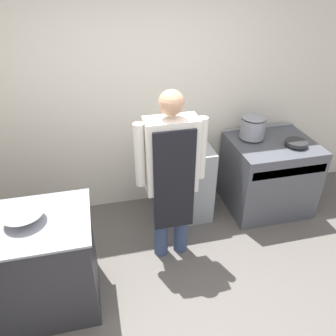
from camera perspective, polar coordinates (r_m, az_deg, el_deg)
The scene contains 9 objects.
ground_plane at distance 2.97m, azimuth 3.87°, elevation -26.87°, with size 14.00×14.00×0.00m, color #5B5651.
wall_back at distance 3.62m, azimuth -4.24°, elevation 12.47°, with size 8.00×0.05×2.70m.
prep_counter at distance 3.00m, azimuth -23.94°, elevation -15.67°, with size 1.17×0.70×0.91m.
stove at distance 4.05m, azimuth 16.99°, elevation -1.10°, with size 0.93×0.79×0.88m.
fridge_unit at distance 3.78m, azimuth 2.71°, elevation -2.04°, with size 0.56×0.62×0.88m.
person_cook at distance 2.91m, azimuth 0.57°, elevation -0.58°, with size 0.64×0.24×1.72m.
mixing_bowl at distance 2.66m, azimuth -23.84°, elevation -7.87°, with size 0.30×0.30×0.08m.
stock_pot at distance 3.80m, azimuth 14.57°, elevation 7.01°, with size 0.27×0.27×0.26m.
saute_pan at distance 3.83m, azimuth 21.45°, elevation 4.12°, with size 0.24×0.24×0.04m.
Camera 1 is at (-0.53, -1.47, 2.52)m, focal length 35.00 mm.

